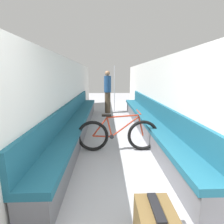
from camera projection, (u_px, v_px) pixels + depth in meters
wall_left at (68, 97)px, 4.86m from camera, size 0.10×10.69×2.06m
wall_right at (157, 96)px, 4.95m from camera, size 0.10×10.69×2.06m
bench_seat_row_left at (78, 123)px, 4.91m from camera, size 0.47×6.51×0.92m
bench_seat_row_right at (148, 122)px, 4.98m from camera, size 0.47×6.51×0.92m
bicycle at (118, 135)px, 3.76m from camera, size 1.76×0.46×0.87m
grab_pole_near at (114, 89)px, 7.89m from camera, size 0.08×0.08×2.04m
passenger_standing at (108, 91)px, 7.48m from camera, size 0.30×0.30×1.80m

